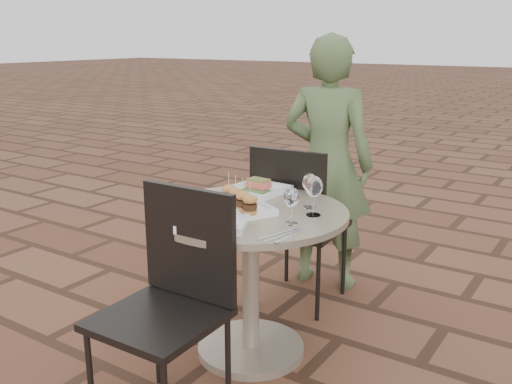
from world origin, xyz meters
The scene contains 13 objects.
ground centered at (0.00, 0.00, 0.00)m, with size 60.00×60.00×0.00m, color brown.
cafe_table centered at (0.10, 0.07, 0.48)m, with size 0.90×0.90×0.73m.
chair_far centered at (0.03, 0.62, 0.55)m, with size 0.47×0.47×0.93m.
chair_near centered at (0.10, -0.46, 0.55)m, with size 0.45×0.45×0.93m.
diner centered at (0.02, 1.02, 0.76)m, with size 0.56×0.36×1.52m, color #475A31.
plate_salmon centered at (-0.04, 0.35, 0.75)m, with size 0.28×0.28×0.07m.
plate_sliders centered at (0.08, 0.01, 0.77)m, with size 0.35×0.35×0.17m.
plate_tuna centered at (0.09, -0.19, 0.75)m, with size 0.38×0.38×0.03m.
wine_glass_right centered at (0.36, 0.00, 0.84)m, with size 0.07×0.07×0.16m.
wine_glass_mid centered at (0.31, 0.26, 0.85)m, with size 0.07×0.07×0.16m.
wine_glass_far centered at (0.38, 0.16, 0.86)m, with size 0.08×0.08×0.18m.
steel_ramekin centered at (-0.13, 0.19, 0.75)m, with size 0.05×0.05×0.04m, color silver.
cutlery_set centered at (0.41, -0.15, 0.73)m, with size 0.10×0.23×0.00m, color silver, non-canonical shape.
Camera 1 is at (1.50, -2.00, 1.50)m, focal length 40.00 mm.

